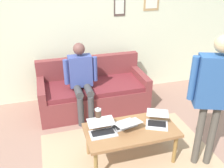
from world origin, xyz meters
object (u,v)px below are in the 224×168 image
Objects in this scene: french_press at (98,117)px; person_seated at (81,77)px; laptop_center at (125,124)px; couch at (93,92)px; laptop_left at (157,121)px; coffee_table at (131,132)px; laptop_right at (102,129)px; person_standing at (215,88)px.

french_press is 1.01m from person_seated.
person_seated is (0.36, -1.16, 0.21)m from laptop_center.
laptop_left is (-0.56, 1.44, 0.22)m from couch.
coffee_table is (-0.19, 1.45, 0.12)m from couch.
laptop_center is at bearing 107.18° from person_seated.
couch is at bearing -135.02° from person_seated.
french_press is at bearing -86.91° from laptop_right.
laptop_center is at bearing 154.13° from french_press.
laptop_right is 0.20m from french_press.
person_standing reaches higher than french_press.
laptop_left is at bearing 111.23° from couch.
laptop_left is 0.33× the size of person_seated.
laptop_left is 0.85m from person_standing.
person_standing is (-0.50, 0.36, 0.58)m from laptop_left.
french_press is at bearing 92.06° from person_seated.
person_standing is at bearing 144.66° from laptop_left.
laptop_center is 1.23m from person_seated.
laptop_center is at bearing -23.61° from person_standing.
couch is 1.09× the size of person_standing.
person_seated is at bearing -50.58° from person_standing.
person_seated is at bearing -87.94° from french_press.
laptop_center is (0.06, -0.06, 0.09)m from coffee_table.
coffee_table is at bearing 2.43° from laptop_left.
french_press is 1.46m from person_standing.
couch is 1.59× the size of coffee_table.
laptop_left is 0.74m from laptop_right.
couch is 1.44m from laptop_right.
laptop_left is 1.13× the size of laptop_center.
person_standing is at bearing 129.42° from person_seated.
laptop_center is at bearing -175.63° from laptop_right.
person_standing is (-1.24, 0.38, 0.59)m from laptop_right.
laptop_right is 1.20m from person_seated.
french_press is at bearing -15.37° from laptop_left.
laptop_center reaches higher than coffee_table.
laptop_left is at bearing -177.57° from coffee_table.
laptop_left reaches higher than laptop_right.
person_standing is 1.35× the size of person_seated.
coffee_table is 4.52× the size of french_press.
laptop_left is at bearing 122.95° from person_seated.
coffee_table is 0.92× the size of person_seated.
french_press is (0.01, -0.18, 0.08)m from laptop_right.
laptop_right is (0.37, -0.04, 0.09)m from coffee_table.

